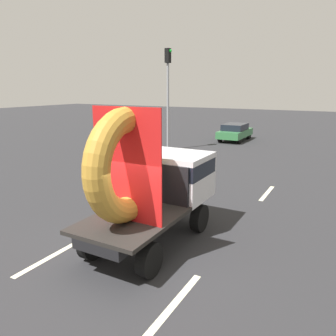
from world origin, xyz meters
name	(u,v)px	position (x,y,z in m)	size (l,w,h in m)	color
ground_plane	(131,258)	(0.00, 0.00, 0.00)	(120.00, 120.00, 0.00)	#28282B
flatbed_truck	(155,180)	(0.01, 1.20, 1.75)	(2.02, 4.64, 3.79)	black
distant_sedan	(235,132)	(-3.64, 19.75, 0.73)	(1.79, 4.18, 1.36)	black
traffic_light	(168,86)	(-6.37, 13.45, 4.28)	(0.42, 0.36, 6.66)	gray
lane_dash_left_near	(48,258)	(-1.82, -1.03, 0.00)	(2.06, 0.16, 0.01)	beige
lane_dash_left_far	(188,180)	(-1.82, 7.18, 0.00)	(2.24, 0.16, 0.01)	beige
lane_dash_right_near	(175,303)	(1.83, -1.05, 0.00)	(2.23, 0.16, 0.01)	beige
lane_dash_right_far	(267,193)	(1.83, 7.02, 0.00)	(2.14, 0.16, 0.01)	beige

